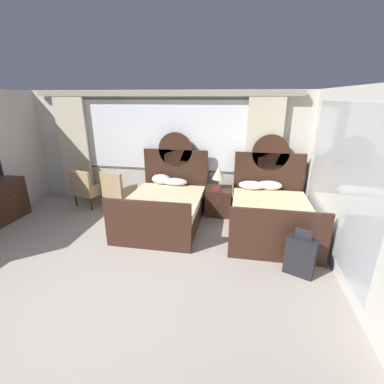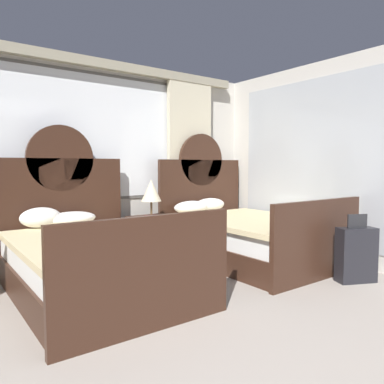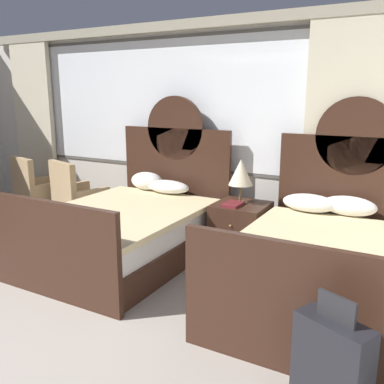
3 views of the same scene
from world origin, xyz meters
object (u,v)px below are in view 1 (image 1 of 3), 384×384
Objects in this scene: book_on_nightstand at (216,189)px; armchair_by_window_left at (118,190)px; nightstand_between_beds at (219,201)px; suitcase_on_floor at (300,256)px; table_lamp_on_nightstand at (218,173)px; bed_near_mirror at (270,214)px; bed_near_window at (165,206)px; armchair_by_window_centre at (87,188)px.

book_on_nightstand is 0.28× the size of armchair_by_window_left.
suitcase_on_floor is (1.39, -2.04, 0.00)m from nightstand_between_beds.
table_lamp_on_nightstand is 0.53× the size of armchair_by_window_left.
armchair_by_window_left is at bearing 179.86° from book_on_nightstand.
bed_near_mirror is 2.37× the size of armchair_by_window_left.
armchair_by_window_left is (-3.47, 0.52, 0.12)m from bed_near_mirror.
suitcase_on_floor is at bearing -55.70° from nightstand_between_beds.
armchair_by_window_left reaches higher than nightstand_between_beds.
armchair_by_window_left reaches higher than suitcase_on_floor.
bed_near_mirror is 1.27m from book_on_nightstand.
table_lamp_on_nightstand is at bearing 78.52° from book_on_nightstand.
bed_near_window reaches higher than nightstand_between_beds.
bed_near_mirror is 2.90× the size of suitcase_on_floor.
bed_near_window is at bearing -149.88° from nightstand_between_beds.
book_on_nightstand is at bearing -0.09° from armchair_by_window_centre.
armchair_by_window_left is at bearing -176.89° from table_lamp_on_nightstand.
armchair_by_window_centre is at bearing -178.04° from nightstand_between_beds.
armchair_by_window_centre is at bearing 179.91° from book_on_nightstand.
armchair_by_window_centre reaches higher than nightstand_between_beds.
suitcase_on_floor is (3.79, -1.93, -0.16)m from armchair_by_window_left.
bed_near_mirror is at bearing -30.32° from nightstand_between_beds.
bed_near_mirror reaches higher than nightstand_between_beds.
bed_near_mirror reaches higher than suitcase_on_floor.
book_on_nightstand is at bearing 126.88° from suitcase_on_floor.
bed_near_window is 2.17m from bed_near_mirror.
table_lamp_on_nightstand is 3.20m from armchair_by_window_centre.
armchair_by_window_left is at bearing 0.06° from armchair_by_window_centre.
suitcase_on_floor is at bearing -22.87° from armchair_by_window_centre.
bed_near_window is 1.26m from nightstand_between_beds.
nightstand_between_beds is at bearing 30.12° from bed_near_window.
table_lamp_on_nightstand reaches higher than book_on_nightstand.
nightstand_between_beds is 0.66× the size of armchair_by_window_left.
nightstand_between_beds is at bearing 149.68° from bed_near_mirror.
bed_near_mirror is at bearing -8.55° from armchair_by_window_left.
bed_near_window is 2.90× the size of suitcase_on_floor.
bed_near_window is at bearing -148.44° from table_lamp_on_nightstand.
bed_near_mirror is 8.47× the size of book_on_nightstand.
table_lamp_on_nightstand is at bearing 141.17° from nightstand_between_beds.
suitcase_on_floor is at bearing -53.12° from book_on_nightstand.
book_on_nightstand is (1.03, 0.52, 0.28)m from bed_near_window.
book_on_nightstand is 0.28× the size of armchair_by_window_centre.
armchair_by_window_centre is at bearing 166.01° from bed_near_window.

